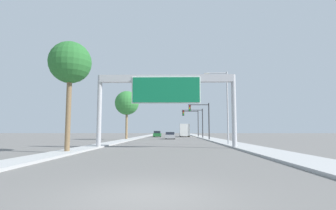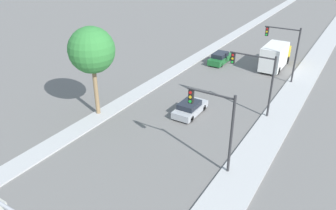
{
  "view_description": "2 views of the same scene",
  "coord_description": "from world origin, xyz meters",
  "px_view_note": "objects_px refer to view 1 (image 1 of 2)",
  "views": [
    {
      "loc": [
        0.73,
        -6.97,
        1.68
      ],
      "look_at": [
        0.0,
        25.76,
        4.86
      ],
      "focal_mm": 28.0,
      "sensor_mm": 36.0,
      "label": 1
    },
    {
      "loc": [
        13.19,
        19.01,
        15.62
      ],
      "look_at": [
        -0.66,
        41.52,
        2.17
      ],
      "focal_mm": 35.0,
      "sensor_mm": 36.0,
      "label": 2
    }
  ],
  "objects_px": {
    "traffic_light_near_intersection": "(202,115)",
    "traffic_light_mid_block": "(196,118)",
    "palm_tree_background": "(127,103)",
    "sign_gantry": "(166,90)",
    "street_lamp_right": "(224,101)",
    "palm_tree_foreground": "(70,64)",
    "truck_box_primary": "(184,130)",
    "car_near_center": "(157,134)",
    "car_far_center": "(170,136)",
    "traffic_light_far_intersection": "(193,119)"
  },
  "relations": [
    {
      "from": "traffic_light_near_intersection",
      "to": "street_lamp_right",
      "type": "distance_m",
      "value": 15.23
    },
    {
      "from": "traffic_light_near_intersection",
      "to": "palm_tree_foreground",
      "type": "xyz_separation_m",
      "value": [
        -12.86,
        -25.49,
        2.54
      ]
    },
    {
      "from": "traffic_light_far_intersection",
      "to": "palm_tree_foreground",
      "type": "bearing_deg",
      "value": -105.63
    },
    {
      "from": "sign_gantry",
      "to": "car_near_center",
      "type": "xyz_separation_m",
      "value": [
        -3.5,
        42.23,
        -4.86
      ]
    },
    {
      "from": "traffic_light_mid_block",
      "to": "car_far_center",
      "type": "bearing_deg",
      "value": -147.67
    },
    {
      "from": "car_far_center",
      "to": "car_near_center",
      "type": "distance_m",
      "value": 15.9
    },
    {
      "from": "truck_box_primary",
      "to": "street_lamp_right",
      "type": "distance_m",
      "value": 39.47
    },
    {
      "from": "traffic_light_near_intersection",
      "to": "street_lamp_right",
      "type": "bearing_deg",
      "value": -86.74
    },
    {
      "from": "palm_tree_background",
      "to": "traffic_light_near_intersection",
      "type": "bearing_deg",
      "value": -7.69
    },
    {
      "from": "traffic_light_near_intersection",
      "to": "car_far_center",
      "type": "bearing_deg",
      "value": 130.44
    },
    {
      "from": "traffic_light_mid_block",
      "to": "palm_tree_background",
      "type": "distance_m",
      "value": 15.62
    },
    {
      "from": "sign_gantry",
      "to": "traffic_light_mid_block",
      "type": "relative_size",
      "value": 2.15
    },
    {
      "from": "traffic_light_near_intersection",
      "to": "traffic_light_far_intersection",
      "type": "height_order",
      "value": "traffic_light_far_intersection"
    },
    {
      "from": "car_near_center",
      "to": "street_lamp_right",
      "type": "height_order",
      "value": "street_lamp_right"
    },
    {
      "from": "palm_tree_foreground",
      "to": "palm_tree_background",
      "type": "bearing_deg",
      "value": 91.1
    },
    {
      "from": "traffic_light_far_intersection",
      "to": "traffic_light_near_intersection",
      "type": "bearing_deg",
      "value": -89.63
    },
    {
      "from": "palm_tree_background",
      "to": "truck_box_primary",
      "type": "bearing_deg",
      "value": 63.17
    },
    {
      "from": "traffic_light_far_intersection",
      "to": "street_lamp_right",
      "type": "bearing_deg",
      "value": -88.38
    },
    {
      "from": "sign_gantry",
      "to": "traffic_light_mid_block",
      "type": "bearing_deg",
      "value": 79.93
    },
    {
      "from": "car_far_center",
      "to": "truck_box_primary",
      "type": "relative_size",
      "value": 0.6
    },
    {
      "from": "sign_gantry",
      "to": "traffic_light_near_intersection",
      "type": "xyz_separation_m",
      "value": [
        5.64,
        20.1,
        -1.35
      ]
    },
    {
      "from": "car_far_center",
      "to": "traffic_light_far_intersection",
      "type": "xyz_separation_m",
      "value": [
        5.51,
        13.38,
        3.81
      ]
    },
    {
      "from": "traffic_light_mid_block",
      "to": "palm_tree_background",
      "type": "bearing_deg",
      "value": -147.95
    },
    {
      "from": "street_lamp_right",
      "to": "palm_tree_background",
      "type": "bearing_deg",
      "value": 129.98
    },
    {
      "from": "truck_box_primary",
      "to": "palm_tree_background",
      "type": "bearing_deg",
      "value": -116.83
    },
    {
      "from": "traffic_light_near_intersection",
      "to": "street_lamp_right",
      "type": "xyz_separation_m",
      "value": [
        0.86,
        -15.18,
        0.77
      ]
    },
    {
      "from": "car_near_center",
      "to": "traffic_light_far_intersection",
      "type": "height_order",
      "value": "traffic_light_far_intersection"
    },
    {
      "from": "sign_gantry",
      "to": "car_far_center",
      "type": "distance_m",
      "value": 27.17
    },
    {
      "from": "sign_gantry",
      "to": "traffic_light_near_intersection",
      "type": "relative_size",
      "value": 2.09
    },
    {
      "from": "car_near_center",
      "to": "truck_box_primary",
      "type": "distance_m",
      "value": 7.32
    },
    {
      "from": "traffic_light_far_intersection",
      "to": "street_lamp_right",
      "type": "height_order",
      "value": "street_lamp_right"
    },
    {
      "from": "palm_tree_background",
      "to": "traffic_light_mid_block",
      "type": "bearing_deg",
      "value": 32.05
    },
    {
      "from": "traffic_light_mid_block",
      "to": "palm_tree_background",
      "type": "xyz_separation_m",
      "value": [
        -13.08,
        -8.19,
        2.37
      ]
    },
    {
      "from": "street_lamp_right",
      "to": "traffic_light_near_intersection",
      "type": "bearing_deg",
      "value": 93.26
    },
    {
      "from": "car_far_center",
      "to": "palm_tree_background",
      "type": "relative_size",
      "value": 0.49
    },
    {
      "from": "traffic_light_near_intersection",
      "to": "traffic_light_mid_block",
      "type": "height_order",
      "value": "traffic_light_near_intersection"
    },
    {
      "from": "sign_gantry",
      "to": "car_near_center",
      "type": "bearing_deg",
      "value": 94.74
    },
    {
      "from": "car_far_center",
      "to": "street_lamp_right",
      "type": "distance_m",
      "value": 23.16
    },
    {
      "from": "sign_gantry",
      "to": "car_far_center",
      "type": "relative_size",
      "value": 3.1
    },
    {
      "from": "traffic_light_far_intersection",
      "to": "car_near_center",
      "type": "bearing_deg",
      "value": 166.74
    },
    {
      "from": "truck_box_primary",
      "to": "traffic_light_mid_block",
      "type": "bearing_deg",
      "value": -82.51
    },
    {
      "from": "traffic_light_near_intersection",
      "to": "palm_tree_background",
      "type": "bearing_deg",
      "value": 172.31
    },
    {
      "from": "sign_gantry",
      "to": "street_lamp_right",
      "type": "bearing_deg",
      "value": 37.11
    },
    {
      "from": "traffic_light_mid_block",
      "to": "palm_tree_foreground",
      "type": "xyz_separation_m",
      "value": [
        -12.56,
        -35.49,
        2.58
      ]
    },
    {
      "from": "sign_gantry",
      "to": "traffic_light_near_intersection",
      "type": "distance_m",
      "value": 20.92
    },
    {
      "from": "car_near_center",
      "to": "traffic_light_mid_block",
      "type": "relative_size",
      "value": 0.75
    },
    {
      "from": "palm_tree_foreground",
      "to": "palm_tree_background",
      "type": "xyz_separation_m",
      "value": [
        -0.52,
        27.3,
        -0.21
      ]
    },
    {
      "from": "sign_gantry",
      "to": "traffic_light_near_intersection",
      "type": "height_order",
      "value": "sign_gantry"
    },
    {
      "from": "traffic_light_mid_block",
      "to": "palm_tree_foreground",
      "type": "relative_size",
      "value": 0.73
    },
    {
      "from": "truck_box_primary",
      "to": "traffic_light_far_intersection",
      "type": "xyz_separation_m",
      "value": [
        2.01,
        -4.03,
        2.77
      ]
    }
  ]
}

